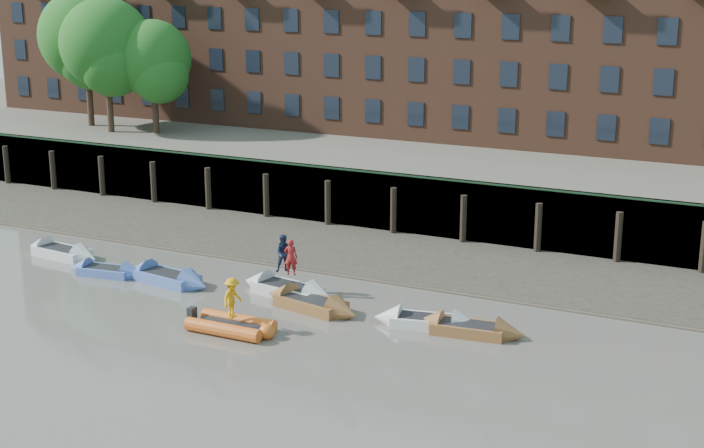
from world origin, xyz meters
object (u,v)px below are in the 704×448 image
Objects in this scene: rib_tender at (234,326)px; rowboat_3 at (288,290)px; rowboat_2 at (168,278)px; rowboat_5 at (426,321)px; rowboat_6 at (469,329)px; person_rower_a at (291,257)px; rowboat_1 at (106,271)px; rowboat_4 at (311,304)px; person_rower_b at (284,254)px; rowboat_0 at (62,252)px; person_rib_crew at (232,298)px.

rowboat_3 is at bearing 93.32° from rib_tender.
rowboat_5 is (12.84, 0.03, -0.02)m from rowboat_2.
rowboat_6 is 2.85× the size of person_rower_a.
rowboat_1 is 10.93m from rowboat_4.
rowboat_2 is (3.28, 0.36, 0.04)m from rowboat_1.
person_rower_a reaches higher than rowboat_6.
person_rower_b is (-0.44, 0.19, 0.05)m from person_rower_a.
rowboat_1 is 2.53× the size of person_rower_a.
rowboat_6 is 8.84m from person_rower_a.
rib_tender is (0.30, -4.86, 0.02)m from rowboat_3.
rowboat_5 is 2.79× the size of person_rower_a.
person_rower_b reaches higher than rowboat_0.
rowboat_2 is 5.91m from person_rower_b.
person_rib_crew reaches higher than rowboat_3.
rowboat_3 is at bearing 5.59° from person_rower_a.
rowboat_0 is at bearing 159.53° from rib_tender.
rib_tender is (6.17, -3.94, 0.03)m from rowboat_2.
rowboat_3 is 2.11m from rowboat_4.
person_rower_b is at bearing 96.43° from rib_tender.
rowboat_4 is 5.20m from rowboat_5.
person_rower_a is (6.02, 0.97, 1.53)m from rowboat_2.
person_rower_b is (-7.26, 1.13, 1.61)m from rowboat_5.
rowboat_3 reaches higher than rowboat_2.
person_rower_b is at bearing 159.42° from rowboat_5.
rowboat_2 is 0.97× the size of rowboat_3.
person_rower_a is at bearing -0.01° from rowboat_1.
rowboat_0 is 1.03× the size of rowboat_6.
rowboat_5 is at bearing 155.58° from person_rower_a.
person_rower_a is (-8.65, 0.98, 1.55)m from rowboat_6.
rowboat_0 is at bearing 73.28° from person_rib_crew.
rowboat_4 is at bearing -19.96° from person_rib_crew.
rowboat_4 is 2.95m from person_rower_b.
rowboat_4 is 1.11× the size of rowboat_5.
person_rower_b is at bearing 6.22° from rowboat_0.
person_rib_crew is (9.36, -3.50, 1.21)m from rowboat_1.
person_rib_crew reaches higher than rowboat_4.
rowboat_2 is 3.05× the size of person_rower_a.
rowboat_6 is at bearing -12.92° from rowboat_5.
rowboat_4 reaches higher than rowboat_0.
rowboat_3 is at bearing 167.74° from rowboat_6.
rowboat_2 is at bearing 60.95° from person_rib_crew.
rowboat_0 is at bearing -16.71° from person_rower_a.
person_rower_b is at bearing 9.09° from person_rib_crew.
rowboat_1 is at bearing 174.84° from rowboat_6.
rowboat_6 reaches higher than rib_tender.
rowboat_2 reaches higher than rowboat_5.
person_rib_crew is (0.50, -5.02, -0.41)m from person_rower_b.
person_rower_b is (-0.59, 5.10, 1.55)m from rib_tender.
rib_tender is (9.45, -3.58, 0.07)m from rowboat_1.
rowboat_2 is 7.32m from rib_tender.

